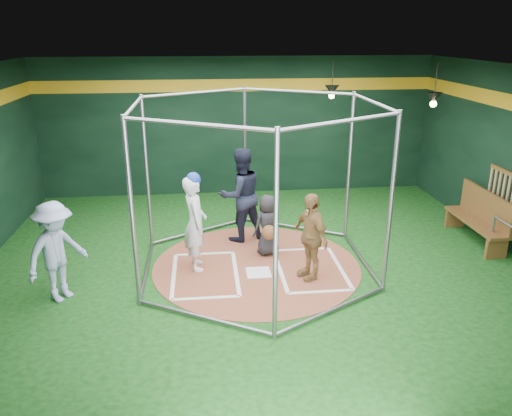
{
  "coord_description": "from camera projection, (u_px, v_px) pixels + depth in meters",
  "views": [
    {
      "loc": [
        -0.91,
        -8.24,
        4.11
      ],
      "look_at": [
        0.0,
        0.1,
        1.1
      ],
      "focal_mm": 35.0,
      "sensor_mm": 36.0,
      "label": 1
    }
  ],
  "objects": [
    {
      "name": "batter_box_right",
      "position": [
        310.0,
        269.0,
        9.05
      ],
      "size": [
        1.17,
        1.77,
        0.01
      ],
      "color": "white",
      "rests_on": "clay_disc"
    },
    {
      "name": "clay_disc",
      "position": [
        257.0,
        266.0,
        9.19
      ],
      "size": [
        3.8,
        3.8,
        0.01
      ],
      "primitive_type": "cylinder",
      "color": "brown",
      "rests_on": "ground"
    },
    {
      "name": "pendant_lamp_far",
      "position": [
        434.0,
        98.0,
        10.55
      ],
      "size": [
        0.34,
        0.34,
        0.9
      ],
      "color": "black",
      "rests_on": "room_shell"
    },
    {
      "name": "visitor_leopard",
      "position": [
        310.0,
        236.0,
        8.52
      ],
      "size": [
        0.68,
        0.98,
        1.54
      ],
      "primitive_type": "imported",
      "rotation": [
        0.0,
        0.0,
        -1.19
      ],
      "color": "tan",
      "rests_on": "clay_disc"
    },
    {
      "name": "bystander_blue",
      "position": [
        56.0,
        252.0,
        7.81
      ],
      "size": [
        1.14,
        1.22,
        1.65
      ],
      "primitive_type": "imported",
      "rotation": [
        0.0,
        0.0,
        0.9
      ],
      "color": "#99A7CA",
      "rests_on": "ground"
    },
    {
      "name": "room_shell",
      "position": [
        257.0,
        174.0,
        8.61
      ],
      "size": [
        10.1,
        9.1,
        3.53
      ],
      "color": "#0C370C",
      "rests_on": "ground"
    },
    {
      "name": "catcher_figure",
      "position": [
        268.0,
        225.0,
        9.48
      ],
      "size": [
        0.68,
        0.68,
        1.19
      ],
      "color": "black",
      "rests_on": "clay_disc"
    },
    {
      "name": "umpire",
      "position": [
        241.0,
        195.0,
        10.05
      ],
      "size": [
        1.13,
        1.02,
        1.92
      ],
      "primitive_type": "imported",
      "rotation": [
        0.0,
        0.0,
        3.52
      ],
      "color": "black",
      "rests_on": "clay_disc"
    },
    {
      "name": "batting_cage",
      "position": [
        257.0,
        188.0,
        8.69
      ],
      "size": [
        4.05,
        4.67,
        3.0
      ],
      "color": "gray",
      "rests_on": "ground"
    },
    {
      "name": "pendant_lamp_near",
      "position": [
        332.0,
        91.0,
        11.86
      ],
      "size": [
        0.34,
        0.34,
        0.9
      ],
      "color": "black",
      "rests_on": "room_shell"
    },
    {
      "name": "batter_figure",
      "position": [
        195.0,
        222.0,
        8.82
      ],
      "size": [
        0.49,
        0.68,
        1.8
      ],
      "color": "silver",
      "rests_on": "clay_disc"
    },
    {
      "name": "batter_box_left",
      "position": [
        205.0,
        274.0,
        8.86
      ],
      "size": [
        1.17,
        1.77,
        0.01
      ],
      "color": "white",
      "rests_on": "clay_disc"
    },
    {
      "name": "bat_rack",
      "position": [
        505.0,
        196.0,
        9.72
      ],
      "size": [
        0.07,
        1.25,
        0.98
      ],
      "color": "brown",
      "rests_on": "room_shell"
    },
    {
      "name": "steel_railing",
      "position": [
        506.0,
        237.0,
        9.11
      ],
      "size": [
        0.05,
        0.93,
        0.8
      ],
      "color": "gray",
      "rests_on": "ground"
    },
    {
      "name": "home_plate",
      "position": [
        258.0,
        272.0,
        8.91
      ],
      "size": [
        0.43,
        0.43,
        0.01
      ],
      "primitive_type": "cube",
      "color": "white",
      "rests_on": "clay_disc"
    },
    {
      "name": "dugout_bench",
      "position": [
        480.0,
        216.0,
        10.09
      ],
      "size": [
        0.43,
        1.84,
        1.07
      ],
      "color": "brown",
      "rests_on": "ground"
    }
  ]
}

